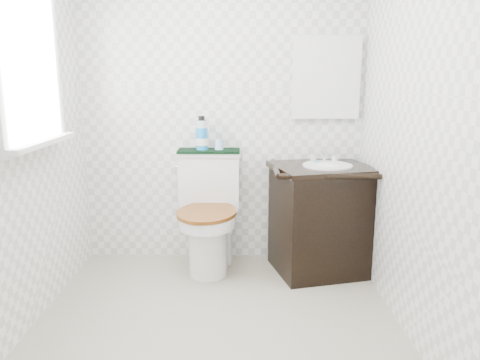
{
  "coord_description": "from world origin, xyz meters",
  "views": [
    {
      "loc": [
        0.15,
        -2.47,
        1.45
      ],
      "look_at": [
        0.14,
        0.75,
        0.74
      ],
      "focal_mm": 35.0,
      "sensor_mm": 36.0,
      "label": 1
    }
  ],
  "objects_px": {
    "toilet": "(209,219)",
    "trash_bin": "(220,244)",
    "vanity": "(321,216)",
    "mouthwash_bottle": "(202,134)",
    "cup": "(219,144)"
  },
  "relations": [
    {
      "from": "toilet",
      "to": "trash_bin",
      "type": "distance_m",
      "value": 0.28
    },
    {
      "from": "toilet",
      "to": "vanity",
      "type": "xyz_separation_m",
      "value": [
        0.85,
        -0.06,
        0.05
      ]
    },
    {
      "from": "vanity",
      "to": "mouthwash_bottle",
      "type": "xyz_separation_m",
      "value": [
        -0.9,
        0.19,
        0.59
      ]
    },
    {
      "from": "mouthwash_bottle",
      "to": "cup",
      "type": "height_order",
      "value": "mouthwash_bottle"
    },
    {
      "from": "trash_bin",
      "to": "mouthwash_bottle",
      "type": "relative_size",
      "value": 1.14
    },
    {
      "from": "toilet",
      "to": "mouthwash_bottle",
      "type": "xyz_separation_m",
      "value": [
        -0.05,
        0.13,
        0.64
      ]
    },
    {
      "from": "toilet",
      "to": "trash_bin",
      "type": "bearing_deg",
      "value": 54.88
    },
    {
      "from": "vanity",
      "to": "trash_bin",
      "type": "bearing_deg",
      "value": 167.31
    },
    {
      "from": "trash_bin",
      "to": "cup",
      "type": "height_order",
      "value": "cup"
    },
    {
      "from": "toilet",
      "to": "trash_bin",
      "type": "xyz_separation_m",
      "value": [
        0.08,
        0.11,
        -0.24
      ]
    },
    {
      "from": "mouthwash_bottle",
      "to": "cup",
      "type": "bearing_deg",
      "value": 1.2
    },
    {
      "from": "toilet",
      "to": "cup",
      "type": "relative_size",
      "value": 10.89
    },
    {
      "from": "vanity",
      "to": "mouthwash_bottle",
      "type": "height_order",
      "value": "mouthwash_bottle"
    },
    {
      "from": "toilet",
      "to": "mouthwash_bottle",
      "type": "distance_m",
      "value": 0.65
    },
    {
      "from": "toilet",
      "to": "vanity",
      "type": "distance_m",
      "value": 0.85
    }
  ]
}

